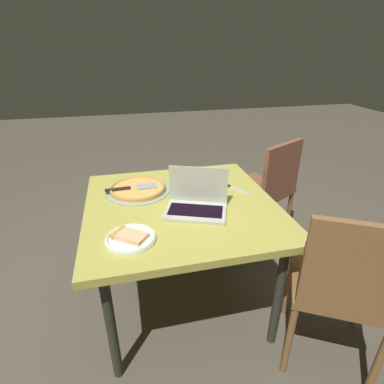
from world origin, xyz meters
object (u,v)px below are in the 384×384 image
dining_table (181,213)px  laptop (196,202)px  table_knife (229,186)px  pizza_plate (130,238)px  chair_far (343,284)px  pizza_tray (138,189)px  chair_near (266,186)px

dining_table → laptop: bearing=-55.4°
laptop → dining_table: bearing=124.6°
laptop → table_knife: bearing=40.9°
pizza_plate → chair_far: bearing=-18.2°
pizza_plate → pizza_tray: (0.07, 0.50, 0.00)m
pizza_plate → chair_near: size_ratio=0.26×
pizza_tray → table_knife: (0.55, -0.07, -0.01)m
table_knife → chair_far: size_ratio=0.22×
chair_near → chair_far: chair_far is taller
pizza_plate → chair_far: size_ratio=0.25×
table_knife → dining_table: bearing=-157.0°
laptop → pizza_tray: bearing=133.2°
laptop → table_knife: laptop is taller
laptop → chair_near: (0.70, 0.57, -0.24)m
laptop → pizza_plate: bearing=-150.8°
dining_table → laptop: size_ratio=2.79×
laptop → table_knife: size_ratio=1.82×
laptop → chair_near: size_ratio=0.42×
pizza_plate → table_knife: (0.62, 0.43, -0.01)m
pizza_tray → table_knife: 0.56m
pizza_plate → pizza_tray: size_ratio=0.59×
table_knife → chair_near: 0.58m
chair_near → chair_far: 1.08m
laptop → chair_far: size_ratio=0.41×
table_knife → chair_far: 0.81m
pizza_tray → table_knife: size_ratio=1.88×
chair_near → laptop: bearing=-140.6°
chair_near → chair_far: (-0.14, -1.07, 0.01)m
chair_near → table_knife: bearing=-141.6°
laptop → pizza_tray: size_ratio=0.97×
dining_table → table_knife: (0.33, 0.14, 0.07)m
chair_near → pizza_plate: bearing=-143.8°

